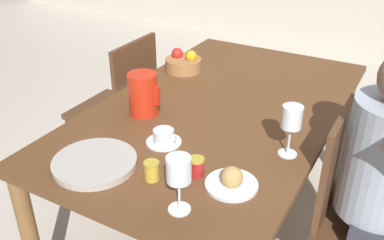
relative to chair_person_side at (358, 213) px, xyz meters
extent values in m
plane|color=beige|center=(-0.71, 0.16, -0.49)|extent=(20.00, 20.00, 0.00)
cube|color=brown|center=(-0.71, 0.16, 0.22)|extent=(1.04, 1.76, 0.03)
cylinder|color=brown|center=(-1.16, -0.66, -0.14)|extent=(0.07, 0.07, 0.70)
cylinder|color=brown|center=(-1.16, 0.98, -0.14)|extent=(0.07, 0.07, 0.70)
cylinder|color=brown|center=(-0.25, 0.98, -0.14)|extent=(0.07, 0.07, 0.70)
cylinder|color=#51331E|center=(-0.11, 0.18, -0.28)|extent=(0.04, 0.04, 0.43)
cube|color=#51331E|center=(0.07, 0.00, -0.04)|extent=(0.42, 0.42, 0.03)
cube|color=#51331E|center=(-0.13, 0.00, 0.20)|extent=(0.03, 0.39, 0.45)
cylinder|color=#51331E|center=(-1.67, 0.10, -0.28)|extent=(0.04, 0.04, 0.43)
cylinder|color=#51331E|center=(-1.67, 0.47, -0.28)|extent=(0.04, 0.04, 0.43)
cylinder|color=#51331E|center=(-1.30, 0.10, -0.28)|extent=(0.04, 0.04, 0.43)
cylinder|color=#51331E|center=(-1.30, 0.47, -0.28)|extent=(0.04, 0.04, 0.43)
cube|color=#51331E|center=(-1.48, 0.28, -0.04)|extent=(0.42, 0.42, 0.03)
cube|color=#51331E|center=(-1.29, 0.28, 0.20)|extent=(0.03, 0.39, 0.45)
cylinder|color=red|center=(-0.97, -0.07, 0.33)|extent=(0.13, 0.13, 0.19)
cube|color=red|center=(-0.90, -0.07, 0.34)|extent=(0.02, 0.02, 0.09)
cone|color=red|center=(-1.03, -0.07, 0.41)|extent=(0.04, 0.04, 0.04)
cylinder|color=white|center=(-0.29, -0.08, 0.24)|extent=(0.07, 0.07, 0.00)
cylinder|color=white|center=(-0.29, -0.08, 0.30)|extent=(0.01, 0.01, 0.12)
cylinder|color=white|center=(-0.29, -0.08, 0.40)|extent=(0.08, 0.08, 0.09)
cylinder|color=white|center=(-0.49, -0.57, 0.24)|extent=(0.07, 0.07, 0.00)
cylinder|color=white|center=(-0.49, -0.57, 0.30)|extent=(0.01, 0.01, 0.11)
cylinder|color=white|center=(-0.49, -0.57, 0.40)|extent=(0.08, 0.08, 0.08)
cylinder|color=red|center=(-0.49, -0.57, 0.38)|extent=(0.06, 0.06, 0.05)
cylinder|color=silver|center=(-0.76, -0.25, 0.24)|extent=(0.14, 0.14, 0.01)
cylinder|color=silver|center=(-0.76, -0.25, 0.27)|extent=(0.08, 0.08, 0.05)
cube|color=silver|center=(-0.71, -0.25, 0.27)|extent=(0.01, 0.01, 0.03)
cylinder|color=#B7B2A8|center=(-0.89, -0.51, 0.25)|extent=(0.31, 0.31, 0.02)
cylinder|color=#B7B2A8|center=(-0.89, -0.51, 0.26)|extent=(0.31, 0.31, 0.01)
cylinder|color=silver|center=(-0.40, -0.37, 0.24)|extent=(0.19, 0.19, 0.01)
sphere|color=tan|center=(-0.40, -0.37, 0.27)|extent=(0.08, 0.08, 0.08)
cylinder|color=#A81E1E|center=(-0.53, -0.38, 0.27)|extent=(0.05, 0.05, 0.07)
cylinder|color=gold|center=(-0.53, -0.38, 0.30)|extent=(0.06, 0.06, 0.01)
cylinder|color=gold|center=(-0.66, -0.47, 0.27)|extent=(0.05, 0.05, 0.07)
cylinder|color=gold|center=(-0.66, -0.47, 0.30)|extent=(0.06, 0.06, 0.01)
cylinder|color=#9E6B3D|center=(-1.08, 0.46, 0.27)|extent=(0.20, 0.20, 0.07)
sphere|color=gold|center=(-1.04, 0.47, 0.33)|extent=(0.06, 0.06, 0.06)
sphere|color=red|center=(-1.12, 0.47, 0.33)|extent=(0.06, 0.06, 0.06)
camera|label=1|loc=(0.07, -1.48, 1.15)|focal=40.00mm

